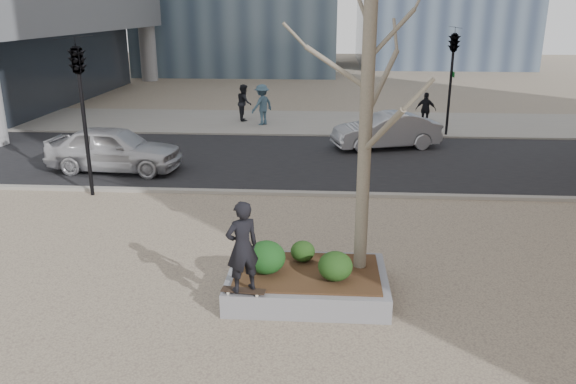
# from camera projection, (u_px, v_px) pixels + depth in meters

# --- Properties ---
(ground) EXTENTS (120.00, 120.00, 0.00)m
(ground) POSITION_uv_depth(u_px,v_px,m) (255.00, 293.00, 10.82)
(ground) COLOR tan
(ground) RESTS_ON ground
(street) EXTENTS (60.00, 8.00, 0.02)m
(street) POSITION_uv_depth(u_px,v_px,m) (289.00, 159.00, 20.29)
(street) COLOR black
(street) RESTS_ON ground
(far_sidewalk) EXTENTS (60.00, 6.00, 0.02)m
(far_sidewalk) POSITION_uv_depth(u_px,v_px,m) (299.00, 122.00, 26.93)
(far_sidewalk) COLOR gray
(far_sidewalk) RESTS_ON ground
(planter) EXTENTS (3.00, 2.00, 0.45)m
(planter) POSITION_uv_depth(u_px,v_px,m) (307.00, 284.00, 10.68)
(planter) COLOR gray
(planter) RESTS_ON ground
(planter_mulch) EXTENTS (2.70, 1.70, 0.04)m
(planter_mulch) POSITION_uv_depth(u_px,v_px,m) (307.00, 272.00, 10.61)
(planter_mulch) COLOR #382314
(planter_mulch) RESTS_ON planter
(sycamore_tree) EXTENTS (2.80, 2.80, 6.60)m
(sycamore_tree) POSITION_uv_depth(u_px,v_px,m) (367.00, 94.00, 9.79)
(sycamore_tree) COLOR gray
(sycamore_tree) RESTS_ON planter_mulch
(shrub_left) EXTENTS (0.73, 0.73, 0.62)m
(shrub_left) POSITION_uv_depth(u_px,v_px,m) (266.00, 257.00, 10.46)
(shrub_left) COLOR #133E15
(shrub_left) RESTS_ON planter_mulch
(shrub_middle) EXTENTS (0.48, 0.48, 0.41)m
(shrub_middle) POSITION_uv_depth(u_px,v_px,m) (303.00, 251.00, 10.98)
(shrub_middle) COLOR #133511
(shrub_middle) RESTS_ON planter_mulch
(shrub_right) EXTENTS (0.63, 0.63, 0.54)m
(shrub_right) POSITION_uv_depth(u_px,v_px,m) (335.00, 266.00, 10.19)
(shrub_right) COLOR #133711
(shrub_right) RESTS_ON planter_mulch
(skateboard) EXTENTS (0.80, 0.28, 0.08)m
(skateboard) POSITION_uv_depth(u_px,v_px,m) (243.00, 292.00, 9.84)
(skateboard) COLOR black
(skateboard) RESTS_ON planter
(skateboarder) EXTENTS (0.72, 0.65, 1.64)m
(skateboarder) POSITION_uv_depth(u_px,v_px,m) (242.00, 247.00, 9.57)
(skateboarder) COLOR black
(skateboarder) RESTS_ON skateboard
(police_car) EXTENTS (4.54, 2.10, 1.51)m
(police_car) POSITION_uv_depth(u_px,v_px,m) (114.00, 149.00, 18.64)
(police_car) COLOR silver
(police_car) RESTS_ON street
(car_silver) EXTENTS (4.36, 2.52, 1.36)m
(car_silver) POSITION_uv_depth(u_px,v_px,m) (386.00, 131.00, 21.75)
(car_silver) COLOR #9FA1A7
(car_silver) RESTS_ON street
(pedestrian_a) EXTENTS (0.83, 0.97, 1.74)m
(pedestrian_a) POSITION_uv_depth(u_px,v_px,m) (244.00, 102.00, 27.01)
(pedestrian_a) COLOR black
(pedestrian_a) RESTS_ON far_sidewalk
(pedestrian_b) EXTENTS (1.30, 1.37, 1.87)m
(pedestrian_b) POSITION_uv_depth(u_px,v_px,m) (262.00, 105.00, 26.01)
(pedestrian_b) COLOR #3A5568
(pedestrian_b) RESTS_ON far_sidewalk
(pedestrian_c) EXTENTS (0.98, 0.60, 1.56)m
(pedestrian_c) POSITION_uv_depth(u_px,v_px,m) (426.00, 110.00, 25.61)
(pedestrian_c) COLOR black
(pedestrian_c) RESTS_ON far_sidewalk
(traffic_light_near) EXTENTS (0.60, 2.48, 4.50)m
(traffic_light_near) POSITION_uv_depth(u_px,v_px,m) (84.00, 119.00, 15.77)
(traffic_light_near) COLOR black
(traffic_light_near) RESTS_ON ground
(traffic_light_far) EXTENTS (0.60, 2.48, 4.50)m
(traffic_light_far) POSITION_uv_depth(u_px,v_px,m) (451.00, 82.00, 23.54)
(traffic_light_far) COLOR black
(traffic_light_far) RESTS_ON ground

